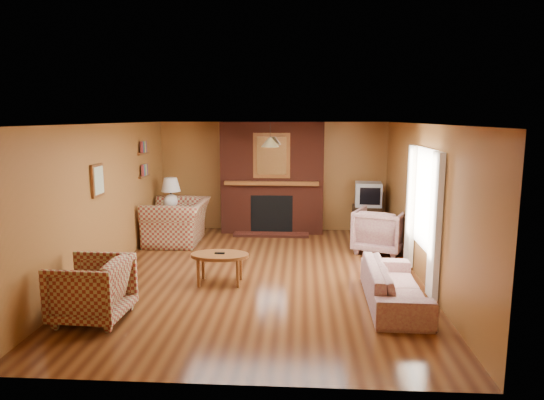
# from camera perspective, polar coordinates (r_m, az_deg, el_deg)

# --- Properties ---
(floor) EXTENTS (6.50, 6.50, 0.00)m
(floor) POSITION_cam_1_polar(r_m,az_deg,el_deg) (7.87, -1.31, -8.80)
(floor) COLOR #43200E
(floor) RESTS_ON ground
(ceiling) EXTENTS (6.50, 6.50, 0.00)m
(ceiling) POSITION_cam_1_polar(r_m,az_deg,el_deg) (7.46, -1.39, 8.96)
(ceiling) COLOR white
(ceiling) RESTS_ON wall_back
(wall_back) EXTENTS (6.50, 0.00, 6.50)m
(wall_back) POSITION_cam_1_polar(r_m,az_deg,el_deg) (10.78, 0.12, 2.80)
(wall_back) COLOR #965A2E
(wall_back) RESTS_ON floor
(wall_front) EXTENTS (6.50, 0.00, 6.50)m
(wall_front) POSITION_cam_1_polar(r_m,az_deg,el_deg) (4.43, -4.95, -7.36)
(wall_front) COLOR #965A2E
(wall_front) RESTS_ON floor
(wall_left) EXTENTS (0.00, 6.50, 6.50)m
(wall_left) POSITION_cam_1_polar(r_m,az_deg,el_deg) (8.18, -19.09, 0.04)
(wall_left) COLOR #965A2E
(wall_left) RESTS_ON floor
(wall_right) EXTENTS (0.00, 6.50, 6.50)m
(wall_right) POSITION_cam_1_polar(r_m,az_deg,el_deg) (7.77, 17.34, -0.34)
(wall_right) COLOR #965A2E
(wall_right) RESTS_ON floor
(fireplace) EXTENTS (2.20, 0.82, 2.40)m
(fireplace) POSITION_cam_1_polar(r_m,az_deg,el_deg) (10.52, 0.03, 2.53)
(fireplace) COLOR #481A0F
(fireplace) RESTS_ON floor
(window_right) EXTENTS (0.10, 1.85, 2.00)m
(window_right) POSITION_cam_1_polar(r_m,az_deg,el_deg) (7.58, 17.32, -1.15)
(window_right) COLOR beige
(window_right) RESTS_ON wall_right
(bookshelf) EXTENTS (0.09, 0.55, 0.71)m
(bookshelf) POSITION_cam_1_polar(r_m,az_deg,el_deg) (9.87, -14.71, 4.56)
(bookshelf) COLOR brown
(bookshelf) RESTS_ON wall_left
(botanical_print) EXTENTS (0.05, 0.40, 0.50)m
(botanical_print) POSITION_cam_1_polar(r_m,az_deg,el_deg) (7.84, -19.84, 2.19)
(botanical_print) COLOR brown
(botanical_print) RESTS_ON wall_left
(pendant_light) EXTENTS (0.36, 0.36, 0.48)m
(pendant_light) POSITION_cam_1_polar(r_m,az_deg,el_deg) (9.77, -0.21, 6.79)
(pendant_light) COLOR black
(pendant_light) RESTS_ON ceiling
(plaid_loveseat) EXTENTS (1.17, 1.34, 0.86)m
(plaid_loveseat) POSITION_cam_1_polar(r_m,az_deg,el_deg) (9.92, -11.07, -2.50)
(plaid_loveseat) COLOR maroon
(plaid_loveseat) RESTS_ON floor
(plaid_armchair) EXTENTS (0.90, 0.87, 0.79)m
(plaid_armchair) POSITION_cam_1_polar(r_m,az_deg,el_deg) (6.50, -20.48, -9.82)
(plaid_armchair) COLOR maroon
(plaid_armchair) RESTS_ON floor
(floral_sofa) EXTENTS (0.76, 1.86, 0.54)m
(floral_sofa) POSITION_cam_1_polar(r_m,az_deg,el_deg) (6.82, 14.19, -9.67)
(floral_sofa) COLOR #B7AC8D
(floral_sofa) RESTS_ON floor
(floral_armchair) EXTENTS (1.15, 1.17, 0.82)m
(floral_armchair) POSITION_cam_1_polar(r_m,az_deg,el_deg) (9.29, 12.61, -3.51)
(floral_armchair) COLOR #B7AC8D
(floral_armchair) RESTS_ON floor
(coffee_table) EXTENTS (0.88, 0.55, 0.48)m
(coffee_table) POSITION_cam_1_polar(r_m,az_deg,el_deg) (7.41, -6.16, -6.75)
(coffee_table) COLOR brown
(coffee_table) RESTS_ON floor
(side_table) EXTENTS (0.45, 0.45, 0.58)m
(side_table) POSITION_cam_1_polar(r_m,az_deg,el_deg) (10.49, -11.68, -2.64)
(side_table) COLOR brown
(side_table) RESTS_ON floor
(table_lamp) EXTENTS (0.41, 0.41, 0.67)m
(table_lamp) POSITION_cam_1_polar(r_m,az_deg,el_deg) (10.37, -11.81, 0.94)
(table_lamp) COLOR white
(table_lamp) RESTS_ON side_table
(tv_stand) EXTENTS (0.61, 0.56, 0.64)m
(tv_stand) POSITION_cam_1_polar(r_m,az_deg,el_deg) (10.56, 11.15, -2.38)
(tv_stand) COLOR black
(tv_stand) RESTS_ON floor
(crt_tv) EXTENTS (0.58, 0.58, 0.50)m
(crt_tv) POSITION_cam_1_polar(r_m,az_deg,el_deg) (10.45, 11.26, 0.67)
(crt_tv) COLOR #A6A8AE
(crt_tv) RESTS_ON tv_stand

